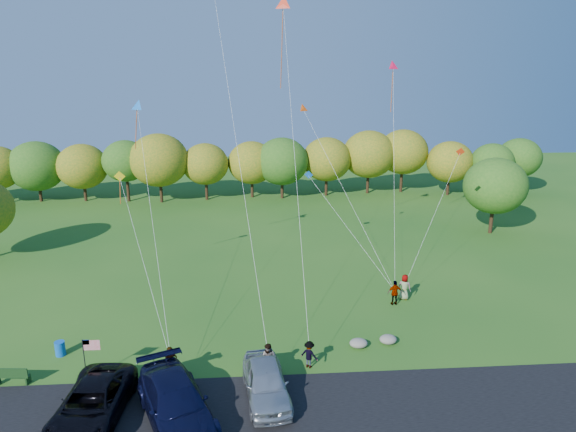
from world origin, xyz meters
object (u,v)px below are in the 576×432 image
at_px(minivan_dark, 92,404).
at_px(flyer_b, 269,360).
at_px(minivan_navy, 176,403).
at_px(minivan_silver, 266,382).
at_px(park_bench, 11,376).
at_px(flyer_a, 171,363).
at_px(flyer_e, 404,287).
at_px(flyer_c, 309,354).
at_px(trash_barrel, 60,348).
at_px(flyer_d, 395,293).

xyz_separation_m(minivan_dark, flyer_b, (8.17, 3.13, -0.01)).
bearing_deg(minivan_navy, minivan_silver, -3.50).
height_order(minivan_silver, park_bench, minivan_silver).
xyz_separation_m(flyer_a, flyer_e, (14.86, 8.56, 0.01)).
relative_size(flyer_b, flyer_e, 0.97).
relative_size(flyer_c, trash_barrel, 1.82).
relative_size(flyer_d, park_bench, 0.96).
distance_m(minivan_navy, minivan_silver, 4.37).
bearing_deg(flyer_b, minivan_silver, -62.81).
bearing_deg(park_bench, minivan_dark, -27.28).
height_order(minivan_navy, flyer_c, minivan_navy).
xyz_separation_m(minivan_silver, flyer_b, (0.20, 2.06, -0.04)).
bearing_deg(minivan_dark, flyer_a, 49.35).
xyz_separation_m(flyer_d, park_bench, (-22.03, -7.75, -0.34)).
distance_m(flyer_a, flyer_e, 17.15).
bearing_deg(minivan_silver, minivan_dark, -178.87).
bearing_deg(minivan_navy, trash_barrel, 116.98).
xyz_separation_m(minivan_navy, flyer_c, (6.54, 4.03, -0.24)).
bearing_deg(flyer_e, minivan_dark, 58.97).
xyz_separation_m(flyer_b, trash_barrel, (-11.66, 2.74, -0.46)).
bearing_deg(minivan_dark, flyer_c, 23.62).
distance_m(minivan_silver, trash_barrel, 12.43).
height_order(flyer_b, park_bench, flyer_b).
xyz_separation_m(minivan_silver, trash_barrel, (-11.46, 4.80, -0.50)).
distance_m(park_bench, trash_barrel, 3.12).
distance_m(minivan_navy, flyer_e, 18.57).
bearing_deg(minivan_silver, flyer_b, 77.89).
bearing_deg(minivan_silver, flyer_a, 150.49).
height_order(minivan_navy, flyer_d, minivan_navy).
distance_m(flyer_e, trash_barrel, 22.24).
bearing_deg(trash_barrel, flyer_b, -13.23).
xyz_separation_m(minivan_navy, minivan_silver, (4.13, 1.43, -0.08)).
distance_m(minivan_dark, minivan_navy, 3.85).
bearing_deg(minivan_navy, flyer_c, 9.02).
height_order(flyer_c, flyer_d, flyer_d).
bearing_deg(minivan_dark, trash_barrel, 124.88).
relative_size(flyer_b, trash_barrel, 2.10).
xyz_separation_m(flyer_a, flyer_d, (13.95, 7.74, -0.02)).
relative_size(minivan_navy, park_bench, 3.55).
bearing_deg(flyer_c, flyer_a, 36.30).
height_order(minivan_silver, flyer_b, minivan_silver).
distance_m(minivan_dark, flyer_e, 21.43).
bearing_deg(flyer_a, flyer_d, 13.60).
xyz_separation_m(minivan_silver, flyer_c, (2.41, 2.60, -0.15)).
xyz_separation_m(minivan_dark, flyer_e, (17.96, 11.69, 0.01)).
xyz_separation_m(minivan_dark, park_bench, (-4.97, 3.13, -0.35)).
distance_m(flyer_d, park_bench, 23.35).
relative_size(minivan_navy, flyer_e, 3.57).
height_order(minivan_silver, flyer_e, flyer_e).
bearing_deg(minivan_navy, flyer_e, 17.82).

